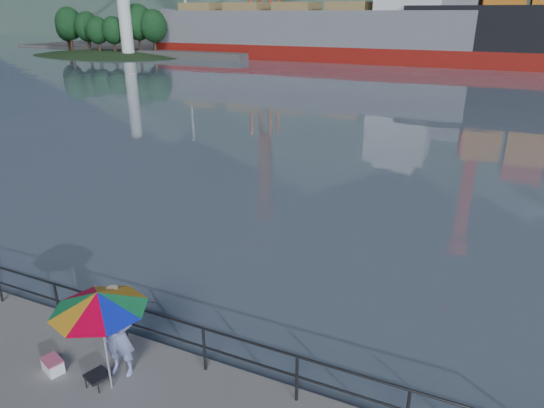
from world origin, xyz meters
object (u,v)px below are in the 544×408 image
(cooler_bag, at_px, (53,366))
(bulk_carrier, at_px, (314,30))
(fisherman, at_px, (118,334))
(beach_umbrella, at_px, (98,301))

(cooler_bag, relative_size, bulk_carrier, 0.01)
(fisherman, xyz_separation_m, bulk_carrier, (-21.49, 69.31, 3.22))
(beach_umbrella, bearing_deg, fisherman, 102.49)
(fisherman, relative_size, cooler_bag, 4.09)
(cooler_bag, bearing_deg, bulk_carrier, 125.57)
(beach_umbrella, distance_m, cooler_bag, 2.31)
(beach_umbrella, bearing_deg, bulk_carrier, 107.20)
(bulk_carrier, bearing_deg, beach_umbrella, -72.80)
(beach_umbrella, height_order, bulk_carrier, bulk_carrier)
(fisherman, bearing_deg, beach_umbrella, -89.18)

